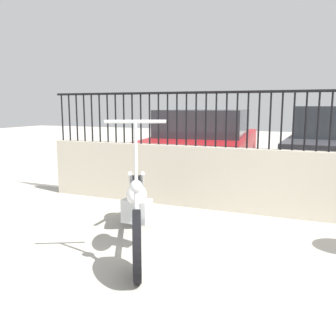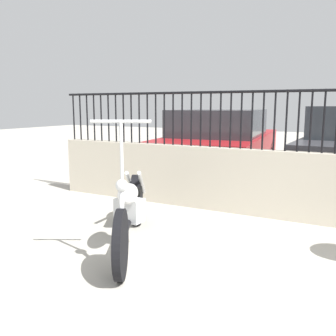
% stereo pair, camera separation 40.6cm
% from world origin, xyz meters
% --- Properties ---
extents(motorcycle_black, '(1.13, 1.98, 1.36)m').
position_xyz_m(motorcycle_black, '(-2.14, 1.45, 0.39)').
color(motorcycle_black, black).
rests_on(motorcycle_black, ground_plane).
extents(car_red, '(2.33, 4.60, 1.38)m').
position_xyz_m(car_red, '(-2.71, 5.70, 0.69)').
color(car_red, black).
rests_on(car_red, ground_plane).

